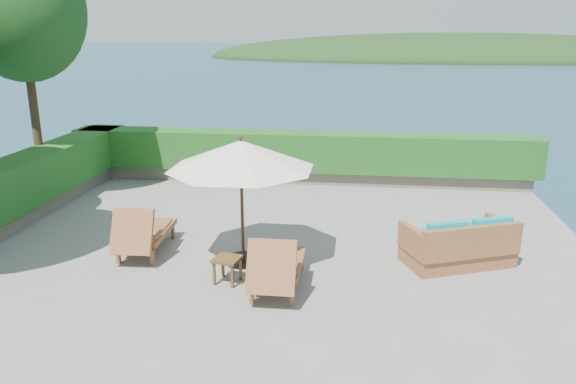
# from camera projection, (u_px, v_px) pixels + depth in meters

# --- Properties ---
(ground) EXTENTS (12.00, 12.00, 0.00)m
(ground) POSITION_uv_depth(u_px,v_px,m) (265.00, 263.00, 9.93)
(ground) COLOR gray
(ground) RESTS_ON ground
(foundation) EXTENTS (12.00, 12.00, 3.00)m
(foundation) POSITION_uv_depth(u_px,v_px,m) (266.00, 341.00, 10.37)
(foundation) COLOR #60564C
(foundation) RESTS_ON ocean
(offshore_island) EXTENTS (126.00, 57.60, 12.60)m
(offshore_island) POSITION_uv_depth(u_px,v_px,m) (455.00, 58.00, 141.08)
(offshore_island) COLOR black
(offshore_island) RESTS_ON ocean
(planter_wall_far) EXTENTS (12.00, 0.60, 0.36)m
(planter_wall_far) POSITION_uv_depth(u_px,v_px,m) (300.00, 175.00, 15.22)
(planter_wall_far) COLOR slate
(planter_wall_far) RESTS_ON ground
(hedge_far) EXTENTS (12.40, 0.90, 1.00)m
(hedge_far) POSITION_uv_depth(u_px,v_px,m) (300.00, 151.00, 15.03)
(hedge_far) COLOR #194012
(hedge_far) RESTS_ON planter_wall_far
(tree_far) EXTENTS (2.80, 2.80, 6.03)m
(tree_far) POSITION_uv_depth(u_px,v_px,m) (21.00, 10.00, 12.49)
(tree_far) COLOR #46321B
(tree_far) RESTS_ON ground
(patio_umbrella) EXTENTS (3.35, 3.35, 2.30)m
(patio_umbrella) POSITION_uv_depth(u_px,v_px,m) (241.00, 156.00, 9.43)
(patio_umbrella) COLOR black
(patio_umbrella) RESTS_ON ground
(lounge_left) EXTENTS (0.85, 1.79, 1.01)m
(lounge_left) POSITION_uv_depth(u_px,v_px,m) (143.00, 232.00, 10.25)
(lounge_left) COLOR brown
(lounge_left) RESTS_ON ground
(lounge_right) EXTENTS (0.82, 1.78, 1.02)m
(lounge_right) POSITION_uv_depth(u_px,v_px,m) (277.00, 265.00, 8.80)
(lounge_right) COLOR brown
(lounge_right) RESTS_ON ground
(side_table) EXTENTS (0.49, 0.49, 0.44)m
(side_table) POSITION_uv_depth(u_px,v_px,m) (227.00, 262.00, 9.09)
(side_table) COLOR brown
(side_table) RESTS_ON ground
(wicker_loveseat) EXTENTS (2.08, 1.59, 0.91)m
(wicker_loveseat) POSITION_uv_depth(u_px,v_px,m) (460.00, 246.00, 9.79)
(wicker_loveseat) COLOR brown
(wicker_loveseat) RESTS_ON ground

